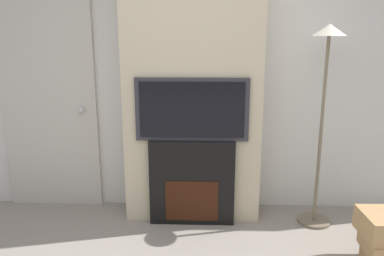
{
  "coord_description": "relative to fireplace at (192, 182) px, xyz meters",
  "views": [
    {
      "loc": [
        0.12,
        -1.62,
        1.69
      ],
      "look_at": [
        0.0,
        1.62,
        0.91
      ],
      "focal_mm": 35.0,
      "sensor_mm": 36.0,
      "label": 1
    }
  ],
  "objects": [
    {
      "name": "floor_lamp",
      "position": [
        1.15,
        0.03,
        0.91
      ],
      "size": [
        0.3,
        0.3,
        1.81
      ],
      "color": "#726651",
      "rests_on": "ground_plane"
    },
    {
      "name": "fireplace",
      "position": [
        0.0,
        0.0,
        0.0
      ],
      "size": [
        0.78,
        0.15,
        0.8
      ],
      "color": "black",
      "rests_on": "ground_plane"
    },
    {
      "name": "wall_back",
      "position": [
        0.0,
        0.41,
        0.95
      ],
      "size": [
        6.0,
        0.06,
        2.7
      ],
      "color": "silver",
      "rests_on": "ground_plane"
    },
    {
      "name": "chimney_breast",
      "position": [
        0.0,
        0.19,
        0.95
      ],
      "size": [
        1.25,
        0.38,
        2.7
      ],
      "color": "beige",
      "rests_on": "ground_plane"
    },
    {
      "name": "entry_door",
      "position": [
        -1.42,
        0.36,
        0.65
      ],
      "size": [
        0.94,
        0.09,
        2.09
      ],
      "color": "#BCB7AD",
      "rests_on": "ground_plane"
    },
    {
      "name": "television",
      "position": [
        0.0,
        -0.0,
        0.68
      ],
      "size": [
        1.0,
        0.07,
        0.56
      ],
      "color": "#2D2D33",
      "rests_on": "fireplace"
    }
  ]
}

